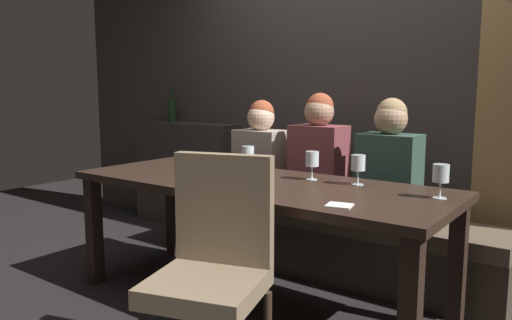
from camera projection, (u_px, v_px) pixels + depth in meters
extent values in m
plane|color=black|center=(255.00, 304.00, 2.91)|extent=(9.00, 9.00, 0.00)
cube|color=#383330|center=(353.00, 56.00, 3.67)|extent=(6.00, 0.12, 3.00)
cube|color=#2F2B29|center=(187.00, 174.00, 4.59)|extent=(1.10, 0.28, 0.95)
cube|color=black|center=(94.00, 231.00, 3.19)|extent=(0.08, 0.08, 0.69)
cube|color=black|center=(410.00, 318.00, 1.98)|extent=(0.08, 0.08, 0.69)
cube|color=black|center=(173.00, 210.00, 3.75)|extent=(0.08, 0.08, 0.69)
cube|color=black|center=(457.00, 268.00, 2.54)|extent=(0.08, 0.08, 0.69)
cube|color=#302119|center=(255.00, 184.00, 2.81)|extent=(2.20, 0.84, 0.04)
cube|color=#40352A|center=(315.00, 246.00, 3.45)|extent=(2.50, 0.40, 0.35)
cube|color=brown|center=(315.00, 214.00, 3.41)|extent=(2.50, 0.44, 0.10)
cylinder|color=#302119|center=(204.00, 317.00, 2.29)|extent=(0.04, 0.04, 0.42)
cube|color=#7F6B51|center=(206.00, 287.00, 2.01)|extent=(0.55, 0.55, 0.08)
cube|color=#7F6B51|center=(224.00, 209.00, 2.15)|extent=(0.44, 0.19, 0.48)
cube|color=#9E9384|center=(261.00, 164.00, 3.65)|extent=(0.36, 0.24, 0.51)
sphere|color=#DBB293|center=(261.00, 117.00, 3.60)|extent=(0.20, 0.20, 0.20)
sphere|color=brown|center=(262.00, 113.00, 3.61)|extent=(0.18, 0.18, 0.18)
cube|color=brown|center=(318.00, 166.00, 3.39)|extent=(0.36, 0.24, 0.56)
sphere|color=tan|center=(319.00, 112.00, 3.34)|extent=(0.20, 0.20, 0.20)
sphere|color=brown|center=(320.00, 106.00, 3.34)|extent=(0.18, 0.18, 0.18)
cube|color=#2D473D|center=(389.00, 177.00, 3.05)|extent=(0.36, 0.24, 0.53)
sphere|color=tan|center=(391.00, 119.00, 3.00)|extent=(0.20, 0.20, 0.20)
sphere|color=#9E7F56|center=(392.00, 113.00, 3.00)|extent=(0.18, 0.18, 0.18)
cylinder|color=black|center=(172.00, 110.00, 4.59)|extent=(0.08, 0.08, 0.22)
cylinder|color=black|center=(172.00, 93.00, 4.57)|extent=(0.03, 0.03, 0.09)
cylinder|color=black|center=(171.00, 88.00, 4.56)|extent=(0.03, 0.03, 0.02)
cylinder|color=silver|center=(248.00, 172.00, 3.09)|extent=(0.06, 0.06, 0.00)
cylinder|color=silver|center=(248.00, 166.00, 3.08)|extent=(0.01, 0.01, 0.07)
cylinder|color=silver|center=(248.00, 153.00, 3.07)|extent=(0.08, 0.08, 0.08)
cylinder|color=silver|center=(222.00, 189.00, 2.55)|extent=(0.06, 0.06, 0.00)
cylinder|color=silver|center=(221.00, 182.00, 2.54)|extent=(0.01, 0.01, 0.07)
cylinder|color=silver|center=(221.00, 166.00, 2.53)|extent=(0.08, 0.08, 0.08)
cylinder|color=silver|center=(312.00, 179.00, 2.83)|extent=(0.06, 0.06, 0.00)
cylinder|color=silver|center=(312.00, 173.00, 2.83)|extent=(0.01, 0.01, 0.07)
cylinder|color=silver|center=(312.00, 159.00, 2.81)|extent=(0.08, 0.08, 0.08)
cylinder|color=maroon|center=(312.00, 163.00, 2.82)|extent=(0.07, 0.07, 0.03)
cylinder|color=silver|center=(358.00, 184.00, 2.68)|extent=(0.06, 0.06, 0.00)
cylinder|color=silver|center=(358.00, 177.00, 2.67)|extent=(0.01, 0.01, 0.07)
cylinder|color=silver|center=(358.00, 163.00, 2.66)|extent=(0.08, 0.08, 0.08)
cylinder|color=maroon|center=(358.00, 167.00, 2.67)|extent=(0.07, 0.07, 0.04)
cylinder|color=silver|center=(440.00, 198.00, 2.35)|extent=(0.06, 0.06, 0.00)
cylinder|color=silver|center=(440.00, 190.00, 2.34)|extent=(0.01, 0.01, 0.07)
cylinder|color=silver|center=(441.00, 173.00, 2.33)|extent=(0.08, 0.08, 0.08)
cylinder|color=gold|center=(441.00, 178.00, 2.33)|extent=(0.07, 0.07, 0.03)
cylinder|color=white|center=(206.00, 173.00, 3.05)|extent=(0.12, 0.12, 0.01)
cylinder|color=white|center=(206.00, 167.00, 3.04)|extent=(0.06, 0.06, 0.06)
cylinder|color=brown|center=(206.00, 164.00, 3.04)|extent=(0.05, 0.05, 0.01)
cube|color=silver|center=(216.00, 178.00, 2.88)|extent=(0.03, 0.17, 0.01)
cube|color=silver|center=(339.00, 206.00, 2.19)|extent=(0.13, 0.12, 0.01)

